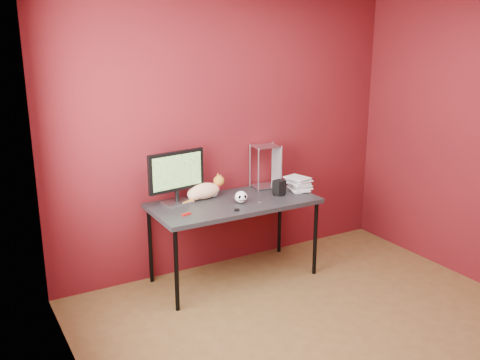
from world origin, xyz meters
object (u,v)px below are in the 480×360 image
desk (234,206)px  speaker (279,188)px  monitor (176,175)px  book_stack (292,120)px  cat (204,191)px  skull_mug (241,197)px

desk → speaker: speaker is taller
monitor → book_stack: 1.19m
cat → book_stack: 1.04m
monitor → cat: (0.27, 0.01, -0.19)m
cat → skull_mug: cat is taller
cat → book_stack: (0.83, -0.18, 0.60)m
desk → speaker: size_ratio=10.83×
desk → monitor: (-0.47, 0.19, 0.31)m
skull_mug → book_stack: 0.87m
desk → speaker: 0.47m
cat → book_stack: book_stack is taller
monitor → speaker: size_ratio=3.93×
speaker → book_stack: bearing=4.5°
speaker → book_stack: (0.17, 0.06, 0.61)m
monitor → speaker: monitor is taller
speaker → desk: bearing=161.6°
monitor → cat: 0.33m
book_stack → monitor: bearing=171.3°
skull_mug → book_stack: (0.60, 0.10, 0.62)m
desk → monitor: 0.60m
cat → book_stack: size_ratio=0.33×
cat → desk: bearing=-47.0°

